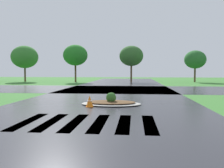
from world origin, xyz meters
TOP-DOWN VIEW (x-y plane):
  - asphalt_roadway at (0.00, 10.00)m, footprint 10.79×80.00m
  - asphalt_cross_road at (0.00, 20.76)m, footprint 90.00×9.71m
  - crosswalk_stripes at (-0.00, 5.67)m, footprint 4.95×3.04m
  - median_island at (0.43, 10.17)m, footprint 3.29×2.05m
  - traffic_cone at (-0.60, 9.26)m, footprint 0.38×0.38m
  - background_treeline at (-3.35, 34.33)m, footprint 50.69×6.93m

SIDE VIEW (x-z plane):
  - asphalt_roadway at x=0.00m, z-range 0.00..0.01m
  - asphalt_cross_road at x=0.00m, z-range 0.00..0.01m
  - crosswalk_stripes at x=0.00m, z-range 0.00..0.01m
  - median_island at x=0.43m, z-range -0.21..0.47m
  - traffic_cone at x=-0.60m, z-range -0.01..0.59m
  - background_treeline at x=-3.35m, z-range 0.94..6.91m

